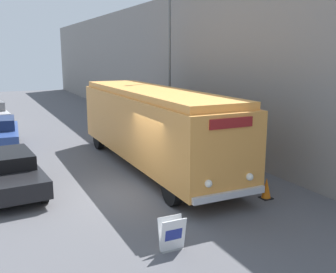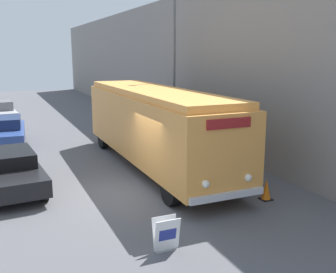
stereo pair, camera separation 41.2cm
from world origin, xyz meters
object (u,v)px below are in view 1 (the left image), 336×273
object	(u,v)px
sign_board	(172,235)
traffic_cone	(266,188)
streetlamp	(170,47)
parked_car_near	(8,171)
vintage_bus	(152,123)

from	to	relation	value
sign_board	traffic_cone	size ratio (longest dim) A/B	1.19
sign_board	streetlamp	bearing A→B (deg)	64.39
streetlamp	parked_car_near	bearing A→B (deg)	-152.65
streetlamp	vintage_bus	bearing A→B (deg)	-124.90
streetlamp	sign_board	bearing A→B (deg)	-115.61
vintage_bus	sign_board	bearing A→B (deg)	-109.68
vintage_bus	parked_car_near	xyz separation A→B (m)	(-5.49, -0.50, -1.12)
sign_board	traffic_cone	distance (m)	4.53
sign_board	parked_car_near	distance (m)	6.82
sign_board	parked_car_near	xyz separation A→B (m)	(-3.15, 6.04, 0.30)
streetlamp	traffic_cone	xyz separation A→B (m)	(-0.70, -8.49, -4.52)
streetlamp	traffic_cone	bearing A→B (deg)	-94.70
sign_board	streetlamp	xyz separation A→B (m)	(4.89, 10.20, 4.46)
vintage_bus	sign_board	xyz separation A→B (m)	(-2.34, -6.55, -1.42)
sign_board	traffic_cone	bearing A→B (deg)	22.23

